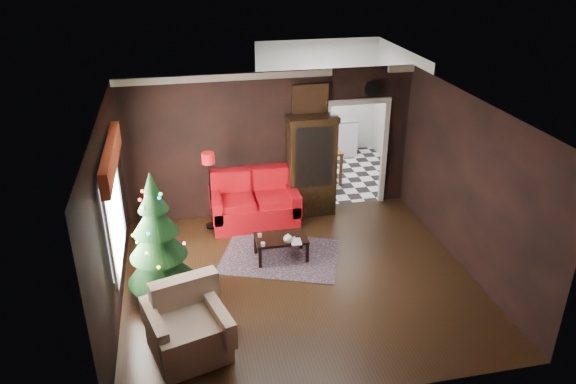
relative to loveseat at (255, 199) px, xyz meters
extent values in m
plane|color=black|center=(0.40, -2.05, -0.50)|extent=(5.50, 5.50, 0.00)
plane|color=white|center=(0.40, -2.05, 2.30)|extent=(5.50, 5.50, 0.00)
plane|color=black|center=(0.40, 0.45, 0.90)|extent=(5.50, 0.00, 5.50)
plane|color=black|center=(0.40, -4.55, 0.90)|extent=(5.50, 0.00, 5.50)
plane|color=black|center=(-2.35, -2.05, 0.90)|extent=(0.00, 5.50, 5.50)
plane|color=black|center=(3.15, -2.05, 0.90)|extent=(0.00, 5.50, 5.50)
cube|color=white|center=(-2.31, -1.85, 0.95)|extent=(0.05, 1.60, 1.40)
cube|color=maroon|center=(-2.23, -1.85, 1.77)|extent=(0.12, 2.10, 0.35)
plane|color=white|center=(2.10, 1.95, -0.50)|extent=(3.00, 3.00, 0.00)
cube|color=white|center=(2.10, 3.40, 1.20)|extent=(0.70, 0.06, 0.70)
cube|color=#543543|center=(0.24, -1.28, -0.49)|extent=(2.34, 2.04, 0.01)
cylinder|color=silver|center=(-0.11, -1.24, -0.07)|extent=(0.08, 0.08, 0.06)
cylinder|color=white|center=(-0.10, -1.54, -0.07)|extent=(0.08, 0.08, 0.06)
imported|color=tan|center=(0.37, -1.54, 0.02)|extent=(0.17, 0.03, 0.23)
cylinder|color=white|center=(2.35, 0.40, 1.88)|extent=(0.32, 0.32, 0.06)
cube|color=#AE6E4A|center=(1.15, 0.41, 1.75)|extent=(0.62, 0.05, 0.52)
cube|color=white|center=(2.10, 3.15, -0.05)|extent=(1.80, 0.60, 0.90)
camera|label=1|loc=(-1.31, -9.17, 4.54)|focal=34.17mm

